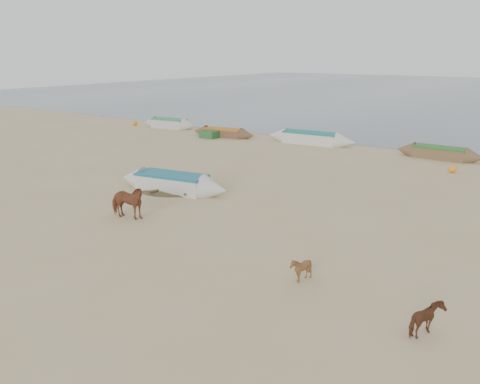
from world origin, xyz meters
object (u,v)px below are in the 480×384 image
at_px(calf_right, 428,320).
at_px(cow_adult, 127,202).
at_px(calf_front, 301,269).
at_px(near_canoe, 172,183).

bearing_deg(calf_right, cow_adult, 77.40).
distance_m(cow_adult, calf_front, 8.68).
relative_size(calf_front, near_canoe, 0.13).
distance_m(cow_adult, near_canoe, 4.29).
distance_m(calf_right, near_canoe, 14.96).
relative_size(cow_adult, calf_right, 2.00).
height_order(calf_front, calf_right, calf_right).
bearing_deg(cow_adult, calf_right, -111.51).
bearing_deg(calf_right, near_canoe, 62.34).
xyz_separation_m(calf_right, near_canoe, (-13.83, 5.70, 0.02)).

